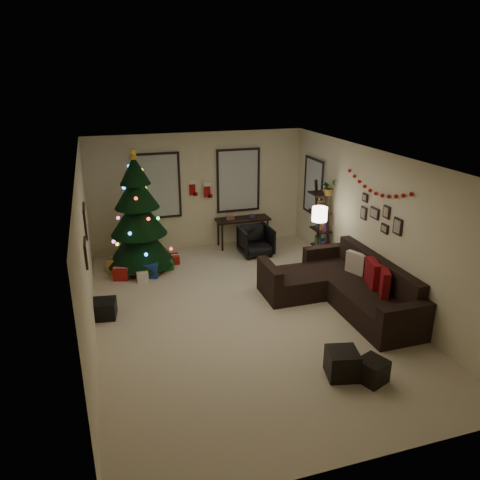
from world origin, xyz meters
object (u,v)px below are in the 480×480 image
christmas_tree (138,220)px  desk (243,222)px  desk_chair (256,241)px  bookshelf (321,224)px  sofa (344,288)px

christmas_tree → desk: size_ratio=2.06×
christmas_tree → desk_chair: (2.59, 0.01, -0.75)m
desk_chair → bookshelf: 1.55m
desk → desk_chair: desk is taller
sofa → bookshelf: 2.04m
christmas_tree → bookshelf: (3.79, -0.81, -0.21)m
desk_chair → sofa: bearing=-75.4°
desk_chair → christmas_tree: bearing=179.5°
bookshelf → desk_chair: bearing=145.8°
sofa → desk: sofa is taller
desk → bookshelf: 1.99m
sofa → desk: size_ratio=2.23×
desk → sofa: bearing=-76.0°
christmas_tree → bookshelf: bearing=-12.1°
christmas_tree → desk_chair: 2.69m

